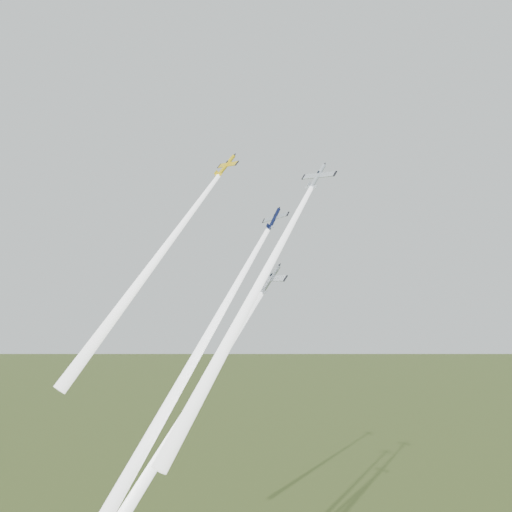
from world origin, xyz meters
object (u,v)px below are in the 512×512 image
(plane_silver_low, at_px, (270,280))
(plane_navy, at_px, (274,219))
(plane_yellow, at_px, (226,166))
(plane_silver_right, at_px, (317,177))

(plane_silver_low, bearing_deg, plane_navy, 136.54)
(plane_navy, distance_m, plane_silver_low, 15.56)
(plane_yellow, xyz_separation_m, plane_navy, (18.00, -8.82, -14.63))
(plane_silver_right, height_order, plane_silver_low, plane_silver_right)
(plane_yellow, bearing_deg, plane_silver_right, 16.09)
(plane_yellow, height_order, plane_navy, plane_yellow)
(plane_navy, bearing_deg, plane_yellow, 166.91)
(plane_silver_right, bearing_deg, plane_navy, -134.90)
(plane_yellow, distance_m, plane_silver_right, 26.52)
(plane_silver_right, relative_size, plane_silver_low, 1.02)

